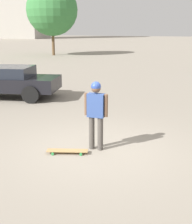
# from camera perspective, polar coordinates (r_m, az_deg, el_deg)

# --- Properties ---
(ground_plane) EXTENTS (220.00, 220.00, 0.00)m
(ground_plane) POSITION_cam_1_polar(r_m,az_deg,el_deg) (7.75, 0.00, -6.78)
(ground_plane) COLOR gray
(person) EXTENTS (0.59, 0.24, 1.68)m
(person) POSITION_cam_1_polar(r_m,az_deg,el_deg) (7.43, 0.00, 0.49)
(person) COLOR #4C4742
(person) RESTS_ON ground_plane
(skateboard) EXTENTS (1.00, 0.51, 0.08)m
(skateboard) POSITION_cam_1_polar(r_m,az_deg,el_deg) (7.50, -5.27, -7.07)
(skateboard) COLOR tan
(skateboard) RESTS_ON ground_plane
(car_parked_near) EXTENTS (4.73, 2.79, 1.33)m
(car_parked_near) POSITION_cam_1_polar(r_m,az_deg,el_deg) (13.85, -16.06, 5.50)
(car_parked_near) COLOR black
(car_parked_near) RESTS_ON ground_plane
(tree_distant) EXTENTS (5.45, 5.45, 7.49)m
(tree_distant) POSITION_cam_1_polar(r_m,az_deg,el_deg) (35.09, -8.04, 18.03)
(tree_distant) COLOR brown
(tree_distant) RESTS_ON ground_plane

